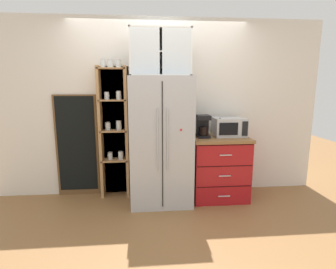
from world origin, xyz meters
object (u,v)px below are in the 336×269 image
microwave (229,127)px  bottle_green (220,128)px  coffee_maker (203,126)px  refrigerator (161,141)px  mug_charcoal (220,134)px  chalkboard_menu (77,146)px  bottle_amber (220,130)px

microwave → bottle_green: bottle_green is taller
coffee_maker → bottle_green: size_ratio=1.17×
refrigerator → mug_charcoal: 0.84m
refrigerator → mug_charcoal: size_ratio=14.39×
refrigerator → coffee_maker: 0.63m
mug_charcoal → bottle_green: 0.08m
microwave → chalkboard_menu: size_ratio=0.30×
refrigerator → bottle_green: size_ratio=6.50×
mug_charcoal → bottle_green: size_ratio=0.45×
refrigerator → chalkboard_menu: refrigerator is taller
coffee_maker → bottle_amber: bearing=-8.8°
bottle_green → mug_charcoal: bearing=-82.9°
microwave → chalkboard_menu: 2.21m
microwave → coffee_maker: (-0.39, -0.04, 0.03)m
bottle_amber → chalkboard_menu: 2.07m
microwave → chalkboard_menu: (-2.18, 0.23, -0.28)m
microwave → bottle_amber: microwave is taller
refrigerator → chalkboard_menu: 1.25m
refrigerator → bottle_amber: refrigerator is taller
microwave → chalkboard_menu: bearing=174.0°
refrigerator → coffee_maker: size_ratio=5.57×
refrigerator → bottle_green: bearing=3.9°
bottle_green → refrigerator: bearing=-176.1°
refrigerator → chalkboard_menu: (-1.20, 0.32, -0.12)m
chalkboard_menu → bottle_amber: bearing=-8.6°
mug_charcoal → bottle_green: (-0.00, 0.02, 0.08)m
bottle_green → chalkboard_menu: size_ratio=0.18×
bottle_green → chalkboard_menu: (-2.03, 0.26, -0.27)m
coffee_maker → mug_charcoal: size_ratio=2.58×
coffee_maker → bottle_amber: size_ratio=1.24×
bottle_amber → refrigerator: bearing=-179.1°
bottle_amber → chalkboard_menu: size_ratio=0.17×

